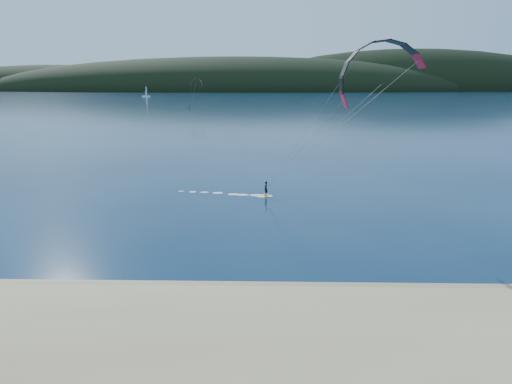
# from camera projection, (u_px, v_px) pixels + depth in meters

# --- Properties ---
(ground) EXTENTS (1800.00, 1800.00, 0.00)m
(ground) POSITION_uv_depth(u_px,v_px,m) (215.00, 333.00, 22.17)
(ground) COLOR #081F3D
(ground) RESTS_ON ground
(wet_sand) EXTENTS (220.00, 2.50, 0.10)m
(wet_sand) POSITION_uv_depth(u_px,v_px,m) (224.00, 291.00, 26.52)
(wet_sand) COLOR #967C57
(wet_sand) RESTS_ON ground
(headland) EXTENTS (1200.00, 310.00, 140.00)m
(headland) POSITION_uv_depth(u_px,v_px,m) (264.00, 91.00, 744.17)
(headland) COLOR black
(headland) RESTS_ON ground
(kitesurfer_near) EXTENTS (25.53, 9.76, 17.59)m
(kitesurfer_near) POSITION_uv_depth(u_px,v_px,m) (375.00, 89.00, 39.44)
(kitesurfer_near) COLOR gold
(kitesurfer_near) RESTS_ON ground
(kitesurfer_far) EXTENTS (8.29, 6.56, 13.73)m
(kitesurfer_far) POSITION_uv_depth(u_px,v_px,m) (196.00, 85.00, 210.00)
(kitesurfer_far) COLOR gold
(kitesurfer_far) RESTS_ON ground
(sailboat) EXTENTS (7.53, 4.75, 10.55)m
(sailboat) POSITION_uv_depth(u_px,v_px,m) (146.00, 96.00, 405.16)
(sailboat) COLOR white
(sailboat) RESTS_ON ground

